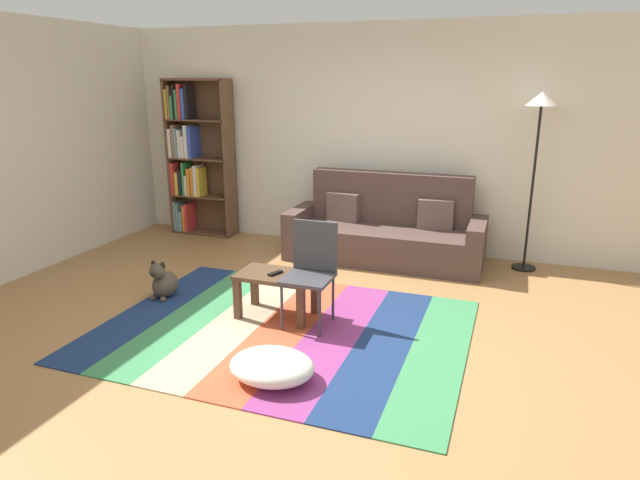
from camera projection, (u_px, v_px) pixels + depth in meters
name	position (u px, v px, depth m)	size (l,w,h in m)	color
ground_plane	(308.00, 326.00, 4.79)	(14.00, 14.00, 0.00)	#9E7042
back_wall	(383.00, 139.00, 6.71)	(6.80, 0.10, 2.70)	silver
left_wall	(49.00, 144.00, 6.19)	(0.10, 5.50, 2.70)	beige
rug	(283.00, 330.00, 4.71)	(3.05, 2.36, 0.01)	navy
couch	(385.00, 232.00, 6.46)	(2.26, 0.80, 1.00)	#4C3833
bookshelf	(193.00, 158.00, 7.40)	(0.90, 0.28, 2.06)	brown
coffee_table	(276.00, 283.00, 4.89)	(0.69, 0.42, 0.40)	#513826
pouf	(272.00, 366.00, 3.90)	(0.62, 0.50, 0.20)	white
dog	(164.00, 282.00, 5.36)	(0.22, 0.35, 0.40)	#473D33
standing_lamp	(539.00, 123.00, 5.77)	(0.32, 0.32, 1.93)	black
tv_remote	(275.00, 273.00, 4.85)	(0.04, 0.15, 0.02)	black
folding_chair	(311.00, 265.00, 4.72)	(0.40, 0.40, 0.90)	#38383D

